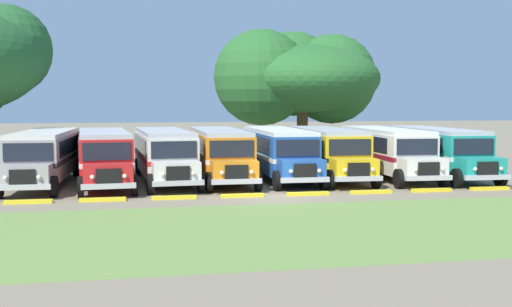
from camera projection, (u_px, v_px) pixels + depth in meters
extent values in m
plane|color=#84755B|center=(275.00, 196.00, 28.78)|extent=(220.00, 220.00, 0.00)
cube|color=olive|center=(322.00, 227.00, 21.55)|extent=(80.00, 10.29, 0.01)
cube|color=#9E9993|center=(46.00, 155.00, 33.12)|extent=(2.75, 9.26, 2.10)
cube|color=#282828|center=(46.00, 158.00, 33.13)|extent=(2.78, 9.28, 0.24)
cube|color=black|center=(71.00, 145.00, 33.58)|extent=(0.26, 8.00, 0.80)
cube|color=black|center=(22.00, 145.00, 33.17)|extent=(0.26, 8.00, 0.80)
cube|color=beige|center=(45.00, 133.00, 33.02)|extent=(2.66, 9.16, 0.22)
cube|color=#9E9993|center=(26.00, 176.00, 27.95)|extent=(2.24, 1.46, 1.05)
cube|color=black|center=(22.00, 177.00, 27.22)|extent=(1.10, 0.13, 0.70)
cube|color=#B7B7BC|center=(22.00, 187.00, 27.22)|extent=(2.40, 0.26, 0.24)
cube|color=black|center=(28.00, 152.00, 28.52)|extent=(2.20, 0.12, 0.84)
cube|color=#282828|center=(59.00, 150.00, 37.67)|extent=(0.90, 0.08, 1.30)
sphere|color=#EAE5C6|center=(39.00, 177.00, 27.28)|extent=(0.20, 0.20, 0.20)
sphere|color=#EAE5C6|center=(5.00, 178.00, 27.06)|extent=(0.20, 0.20, 0.20)
cylinder|color=black|center=(54.00, 187.00, 28.28)|extent=(0.31, 1.01, 1.00)
cylinder|color=black|center=(76.00, 168.00, 36.35)|extent=(0.31, 1.01, 1.00)
cylinder|color=black|center=(33.00, 169.00, 35.96)|extent=(0.31, 1.01, 1.00)
cube|color=red|center=(104.00, 154.00, 33.34)|extent=(3.25, 9.37, 2.10)
cube|color=white|center=(104.00, 158.00, 33.35)|extent=(3.28, 9.40, 0.24)
cube|color=black|center=(127.00, 144.00, 33.92)|extent=(0.70, 7.98, 0.80)
cube|color=black|center=(79.00, 145.00, 33.24)|extent=(0.70, 7.98, 0.80)
cube|color=#B2B2B7|center=(103.00, 133.00, 33.24)|extent=(3.16, 9.27, 0.22)
cube|color=red|center=(108.00, 175.00, 28.29)|extent=(2.31, 1.58, 1.05)
cube|color=black|center=(108.00, 176.00, 27.58)|extent=(1.10, 0.19, 0.70)
cube|color=#B7B7BC|center=(109.00, 186.00, 27.57)|extent=(2.41, 0.40, 0.24)
cube|color=black|center=(107.00, 152.00, 28.85)|extent=(2.20, 0.24, 0.84)
cube|color=white|center=(101.00, 150.00, 37.78)|extent=(0.90, 0.13, 1.30)
sphere|color=#EAE5C6|center=(125.00, 176.00, 27.72)|extent=(0.20, 0.20, 0.20)
sphere|color=#EAE5C6|center=(92.00, 177.00, 27.34)|extent=(0.20, 0.20, 0.20)
cylinder|color=black|center=(135.00, 185.00, 28.75)|extent=(0.36, 1.02, 1.00)
cylinder|color=black|center=(81.00, 187.00, 28.11)|extent=(0.36, 1.02, 1.00)
cylinder|color=black|center=(123.00, 168.00, 36.62)|extent=(0.36, 1.02, 1.00)
cylinder|color=black|center=(81.00, 169.00, 35.98)|extent=(0.36, 1.02, 1.00)
cube|color=silver|center=(163.00, 153.00, 34.41)|extent=(3.12, 9.35, 2.10)
cube|color=red|center=(163.00, 156.00, 34.42)|extent=(3.15, 9.37, 0.24)
cube|color=black|center=(185.00, 143.00, 34.98)|extent=(0.58, 7.98, 0.80)
cube|color=black|center=(140.00, 144.00, 34.33)|extent=(0.58, 7.98, 0.80)
cube|color=#B2B2B7|center=(163.00, 132.00, 34.31)|extent=(3.03, 9.24, 0.22)
cube|color=silver|center=(176.00, 173.00, 29.34)|extent=(2.29, 1.55, 1.05)
cube|color=black|center=(178.00, 174.00, 28.63)|extent=(1.10, 0.17, 0.70)
cube|color=#B7B7BC|center=(178.00, 183.00, 28.62)|extent=(2.41, 0.36, 0.24)
cube|color=black|center=(174.00, 150.00, 29.90)|extent=(2.20, 0.21, 0.84)
cube|color=red|center=(155.00, 149.00, 38.87)|extent=(0.90, 0.12, 1.30)
sphere|color=#EAE5C6|center=(193.00, 173.00, 28.76)|extent=(0.20, 0.20, 0.20)
sphere|color=#EAE5C6|center=(163.00, 174.00, 28.40)|extent=(0.20, 0.20, 0.20)
cylinder|color=black|center=(201.00, 182.00, 29.79)|extent=(0.35, 1.02, 1.00)
cylinder|color=black|center=(150.00, 184.00, 29.18)|extent=(0.35, 1.02, 1.00)
cylinder|color=black|center=(178.00, 166.00, 37.69)|extent=(0.35, 1.02, 1.00)
cylinder|color=black|center=(138.00, 167.00, 37.08)|extent=(0.35, 1.02, 1.00)
cube|color=orange|center=(219.00, 152.00, 35.07)|extent=(2.55, 9.21, 2.10)
cube|color=white|center=(219.00, 155.00, 35.08)|extent=(2.58, 9.23, 0.24)
cube|color=black|center=(240.00, 142.00, 35.57)|extent=(0.08, 8.00, 0.80)
cube|color=black|center=(196.00, 143.00, 35.08)|extent=(0.08, 8.00, 0.80)
cube|color=#B2B2B7|center=(219.00, 131.00, 34.98)|extent=(2.47, 9.11, 0.22)
cube|color=orange|center=(234.00, 171.00, 29.93)|extent=(2.21, 1.41, 1.05)
cube|color=black|center=(237.00, 172.00, 29.21)|extent=(1.10, 0.11, 0.70)
cube|color=#B7B7BC|center=(237.00, 182.00, 29.20)|extent=(2.40, 0.21, 0.24)
cube|color=black|center=(232.00, 149.00, 30.50)|extent=(2.20, 0.07, 0.84)
cube|color=white|center=(209.00, 148.00, 39.60)|extent=(0.90, 0.07, 1.30)
sphere|color=#EAE5C6|center=(251.00, 172.00, 29.29)|extent=(0.20, 0.20, 0.20)
sphere|color=#EAE5C6|center=(222.00, 173.00, 29.02)|extent=(0.20, 0.20, 0.20)
cylinder|color=black|center=(258.00, 181.00, 30.31)|extent=(0.29, 1.00, 1.00)
cylinder|color=black|center=(209.00, 182.00, 29.84)|extent=(0.29, 1.00, 1.00)
cylinder|color=black|center=(232.00, 165.00, 38.32)|extent=(0.29, 1.00, 1.00)
cylinder|color=black|center=(193.00, 165.00, 37.86)|extent=(0.29, 1.00, 1.00)
cube|color=#23519E|center=(278.00, 151.00, 35.70)|extent=(2.56, 9.22, 2.10)
cube|color=silver|center=(278.00, 154.00, 35.71)|extent=(2.59, 9.24, 0.24)
cube|color=black|center=(298.00, 142.00, 36.18)|extent=(0.09, 8.00, 0.80)
cube|color=black|center=(255.00, 142.00, 35.72)|extent=(0.09, 8.00, 0.80)
cube|color=silver|center=(278.00, 131.00, 35.60)|extent=(2.48, 9.11, 0.22)
cube|color=#23519E|center=(301.00, 170.00, 30.54)|extent=(2.21, 1.41, 1.05)
cube|color=black|center=(305.00, 171.00, 29.82)|extent=(1.10, 0.11, 0.70)
cube|color=#B7B7BC|center=(305.00, 180.00, 29.81)|extent=(2.40, 0.21, 0.24)
cube|color=black|center=(298.00, 148.00, 31.12)|extent=(2.20, 0.07, 0.84)
cube|color=silver|center=(262.00, 147.00, 40.23)|extent=(0.90, 0.07, 1.30)
sphere|color=#EAE5C6|center=(319.00, 171.00, 29.90)|extent=(0.20, 0.20, 0.20)
sphere|color=#EAE5C6|center=(291.00, 171.00, 29.64)|extent=(0.20, 0.20, 0.20)
cylinder|color=black|center=(324.00, 180.00, 30.90)|extent=(0.29, 1.00, 1.00)
cylinder|color=black|center=(277.00, 181.00, 30.47)|extent=(0.29, 1.00, 1.00)
cylinder|color=black|center=(286.00, 164.00, 38.94)|extent=(0.29, 1.00, 1.00)
cylinder|color=black|center=(248.00, 164.00, 38.50)|extent=(0.29, 1.00, 1.00)
cube|color=yellow|center=(325.00, 150.00, 36.19)|extent=(2.76, 9.27, 2.10)
cube|color=black|center=(325.00, 153.00, 36.20)|extent=(2.79, 9.29, 0.24)
cube|color=black|center=(345.00, 141.00, 36.65)|extent=(0.26, 8.00, 0.80)
cube|color=black|center=(303.00, 142.00, 36.24)|extent=(0.26, 8.00, 0.80)
cube|color=#B2B2B7|center=(325.00, 130.00, 36.09)|extent=(2.67, 9.16, 0.22)
cube|color=yellow|center=(354.00, 169.00, 31.02)|extent=(2.24, 1.46, 1.05)
cube|color=black|center=(359.00, 170.00, 30.29)|extent=(1.10, 0.13, 0.70)
cube|color=#B7B7BC|center=(359.00, 179.00, 30.28)|extent=(2.40, 0.27, 0.24)
cube|color=black|center=(350.00, 147.00, 31.59)|extent=(2.20, 0.12, 0.84)
cube|color=black|center=(306.00, 147.00, 40.74)|extent=(0.90, 0.09, 1.30)
sphere|color=#EAE5C6|center=(373.00, 170.00, 30.35)|extent=(0.20, 0.20, 0.20)
sphere|color=#EAE5C6|center=(345.00, 170.00, 30.13)|extent=(0.20, 0.20, 0.20)
cylinder|color=black|center=(376.00, 178.00, 31.35)|extent=(0.31, 1.01, 1.00)
cylinder|color=black|center=(330.00, 179.00, 30.97)|extent=(0.31, 1.01, 1.00)
cylinder|color=black|center=(331.00, 163.00, 39.42)|extent=(0.31, 1.01, 1.00)
cylinder|color=black|center=(294.00, 164.00, 39.03)|extent=(0.31, 1.01, 1.00)
cube|color=silver|center=(384.00, 150.00, 36.48)|extent=(2.73, 9.26, 2.10)
cube|color=maroon|center=(384.00, 153.00, 36.49)|extent=(2.76, 9.28, 0.24)
cube|color=black|center=(403.00, 141.00, 36.94)|extent=(0.24, 8.00, 0.80)
cube|color=black|center=(362.00, 141.00, 36.53)|extent=(0.24, 8.00, 0.80)
cube|color=silver|center=(384.00, 130.00, 36.38)|extent=(2.65, 9.16, 0.22)
cube|color=silver|center=(422.00, 168.00, 31.31)|extent=(2.23, 1.46, 1.05)
cube|color=black|center=(429.00, 169.00, 30.58)|extent=(1.10, 0.13, 0.70)
cube|color=#B7B7BC|center=(429.00, 178.00, 30.58)|extent=(2.40, 0.26, 0.24)
cube|color=black|center=(417.00, 147.00, 31.89)|extent=(2.20, 0.12, 0.84)
cube|color=maroon|center=(358.00, 146.00, 41.03)|extent=(0.90, 0.08, 1.30)
sphere|color=#EAE5C6|center=(443.00, 169.00, 30.65)|extent=(0.20, 0.20, 0.20)
sphere|color=#EAE5C6|center=(416.00, 170.00, 30.42)|extent=(0.20, 0.20, 0.20)
cylinder|color=black|center=(443.00, 178.00, 31.65)|extent=(0.31, 1.01, 1.00)
cylinder|color=black|center=(399.00, 179.00, 31.26)|extent=(0.31, 1.01, 1.00)
cylinder|color=black|center=(384.00, 163.00, 39.71)|extent=(0.31, 1.01, 1.00)
cylinder|color=black|center=(348.00, 163.00, 39.32)|extent=(0.31, 1.01, 1.00)
cube|color=teal|center=(434.00, 150.00, 36.70)|extent=(2.71, 9.25, 2.10)
cube|color=white|center=(433.00, 152.00, 36.71)|extent=(2.74, 9.27, 0.24)
cube|color=black|center=(451.00, 141.00, 37.16)|extent=(0.22, 8.00, 0.80)
cube|color=black|center=(411.00, 141.00, 36.74)|extent=(0.22, 8.00, 0.80)
cube|color=#B2B2B7|center=(434.00, 130.00, 36.61)|extent=(2.62, 9.15, 0.22)
cube|color=teal|center=(480.00, 168.00, 31.53)|extent=(2.23, 1.45, 1.05)
cube|color=black|center=(488.00, 169.00, 30.80)|extent=(1.10, 0.12, 0.70)
cube|color=#B7B7BC|center=(488.00, 177.00, 30.80)|extent=(2.40, 0.25, 0.24)
cube|color=black|center=(474.00, 147.00, 32.11)|extent=(2.20, 0.11, 0.84)
cube|color=white|center=(402.00, 146.00, 41.25)|extent=(0.90, 0.08, 1.30)
sphere|color=#EAE5C6|center=(501.00, 169.00, 30.87)|extent=(0.20, 0.20, 0.20)
sphere|color=#EAE5C6|center=(475.00, 169.00, 30.64)|extent=(0.20, 0.20, 0.20)
cylinder|color=black|center=(500.00, 177.00, 31.87)|extent=(0.30, 1.01, 1.00)
cylinder|color=black|center=(457.00, 178.00, 31.48)|extent=(0.30, 1.01, 1.00)
cylinder|color=black|center=(430.00, 162.00, 39.93)|extent=(0.30, 1.01, 1.00)
cylinder|color=black|center=(394.00, 163.00, 39.53)|extent=(0.30, 1.01, 1.00)
cube|color=yellow|center=(28.00, 202.00, 26.68)|extent=(2.00, 0.36, 0.15)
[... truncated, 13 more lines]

